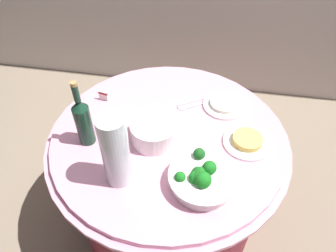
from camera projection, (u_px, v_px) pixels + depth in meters
ground_plane at (168, 213)px, 2.03m from camera, size 6.00×6.00×0.00m
buffet_table at (168, 178)px, 1.76m from camera, size 1.16×1.16×0.74m
broccoli_bowl at (202, 178)px, 1.27m from camera, size 0.28×0.28×0.12m
plate_stack at (154, 132)px, 1.44m from camera, size 0.21×0.21×0.10m
wine_bottle at (83, 120)px, 1.38m from camera, size 0.07×0.07×0.34m
decorative_fruit_vase at (116, 154)px, 1.21m from camera, size 0.11×0.11×0.34m
serving_tongs at (191, 104)px, 1.64m from camera, size 0.16×0.12×0.01m
food_plate_rice at (224, 104)px, 1.63m from camera, size 0.22×0.22×0.03m
food_plate_noodles at (247, 141)px, 1.45m from camera, size 0.22×0.22×0.04m
label_placard_front at (103, 95)px, 1.65m from camera, size 0.05×0.02×0.05m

